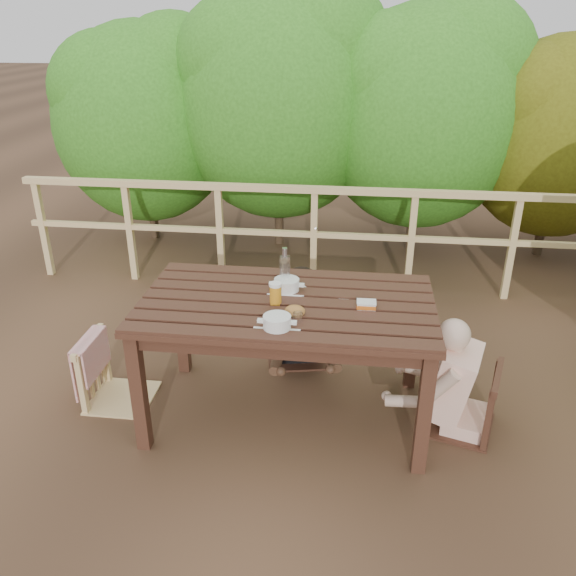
# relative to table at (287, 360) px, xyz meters

# --- Properties ---
(ground) EXTENTS (60.00, 60.00, 0.00)m
(ground) POSITION_rel_table_xyz_m (0.00, 0.00, -0.41)
(ground) COLOR brown
(ground) RESTS_ON ground
(table) EXTENTS (1.78, 1.00, 0.82)m
(table) POSITION_rel_table_xyz_m (0.00, 0.00, 0.00)
(table) COLOR #371F15
(table) RESTS_ON ground
(chair_left) EXTENTS (0.44, 0.44, 0.88)m
(chair_left) POSITION_rel_table_xyz_m (-1.15, 0.02, 0.03)
(chair_left) COLOR tan
(chair_left) RESTS_ON ground
(chair_far) EXTENTS (0.56, 0.56, 0.95)m
(chair_far) POSITION_rel_table_xyz_m (-0.00, 0.73, 0.06)
(chair_far) COLOR #371F15
(chair_far) RESTS_ON ground
(chair_right) EXTENTS (0.52, 0.52, 0.85)m
(chair_right) POSITION_rel_table_xyz_m (1.12, 0.01, 0.01)
(chair_right) COLOR #371F15
(chair_right) RESTS_ON ground
(woman) EXTENTS (0.60, 0.69, 1.22)m
(woman) POSITION_rel_table_xyz_m (-0.00, 0.75, 0.20)
(woman) COLOR black
(woman) RESTS_ON ground
(diner_right) EXTENTS (0.73, 0.65, 1.23)m
(diner_right) POSITION_rel_table_xyz_m (1.15, 0.01, 0.20)
(diner_right) COLOR beige
(diner_right) RESTS_ON ground
(railing) EXTENTS (5.60, 0.10, 1.01)m
(railing) POSITION_rel_table_xyz_m (0.00, 2.00, 0.09)
(railing) COLOR tan
(railing) RESTS_ON ground
(hedge_row) EXTENTS (6.60, 1.60, 3.80)m
(hedge_row) POSITION_rel_table_xyz_m (0.40, 3.20, 1.49)
(hedge_row) COLOR #2F6E1B
(hedge_row) RESTS_ON ground
(soup_near) EXTENTS (0.26, 0.26, 0.09)m
(soup_near) POSITION_rel_table_xyz_m (-0.01, -0.35, 0.46)
(soup_near) COLOR white
(soup_near) RESTS_ON table
(soup_far) EXTENTS (0.27, 0.27, 0.09)m
(soup_far) POSITION_rel_table_xyz_m (-0.02, 0.15, 0.46)
(soup_far) COLOR silver
(soup_far) RESTS_ON table
(bread_roll) EXTENTS (0.12, 0.09, 0.07)m
(bread_roll) POSITION_rel_table_xyz_m (0.07, -0.17, 0.45)
(bread_roll) COLOR #A16D32
(bread_roll) RESTS_ON table
(beer_glass) EXTENTS (0.07, 0.07, 0.14)m
(beer_glass) POSITION_rel_table_xyz_m (-0.06, -0.04, 0.48)
(beer_glass) COLOR gold
(beer_glass) RESTS_ON table
(bottle) EXTENTS (0.07, 0.07, 0.28)m
(bottle) POSITION_rel_table_xyz_m (-0.04, 0.20, 0.55)
(bottle) COLOR white
(bottle) RESTS_ON table
(tumbler) EXTENTS (0.06, 0.06, 0.07)m
(tumbler) POSITION_rel_table_xyz_m (0.09, -0.26, 0.45)
(tumbler) COLOR white
(tumbler) RESTS_ON table
(butter_tub) EXTENTS (0.12, 0.08, 0.05)m
(butter_tub) POSITION_rel_table_xyz_m (0.48, -0.02, 0.44)
(butter_tub) COLOR silver
(butter_tub) RESTS_ON table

